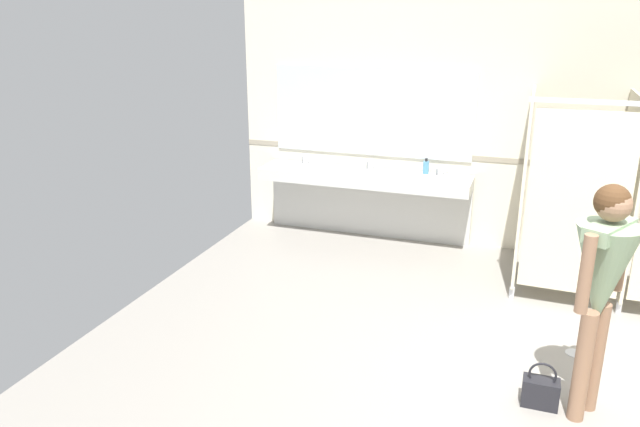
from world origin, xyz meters
name	(u,v)px	position (x,y,z in m)	size (l,w,h in m)	color
wall_back	(576,126)	(0.00, 3.24, 1.47)	(7.77, 0.12, 2.95)	beige
wall_back_tile_band	(572,165)	(0.00, 3.18, 1.05)	(7.77, 0.01, 0.06)	#9E937F
vanity_counter	(365,189)	(-2.26, 2.98, 0.62)	(2.50, 0.54, 0.96)	silver
mirror_panel	(371,112)	(-2.26, 3.17, 1.52)	(2.40, 0.02, 1.03)	silver
bathroom_stalls	(629,195)	(0.48, 2.27, 1.02)	(1.95, 1.40, 1.94)	beige
person_standing	(602,276)	(0.08, 0.13, 1.03)	(0.54, 0.54, 1.64)	#8C664C
handbag	(540,391)	(-0.20, 0.13, 0.11)	(0.25, 0.14, 0.34)	black
soap_dispenser	(426,167)	(-1.56, 3.05, 0.93)	(0.07, 0.07, 0.18)	teal
floor_drain_cover	(574,353)	(0.07, 0.95, 0.00)	(0.14, 0.14, 0.01)	#B7BABF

